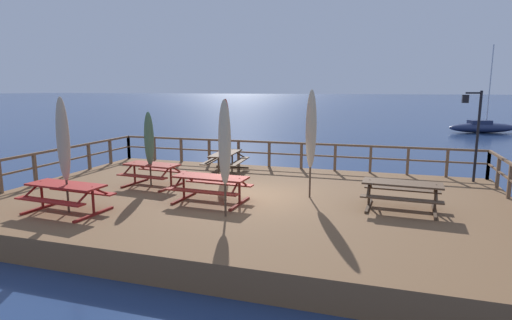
% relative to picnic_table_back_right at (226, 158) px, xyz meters
% --- Properties ---
extents(ground_plane, '(600.00, 600.00, 0.00)m').
position_rel_picnic_table_back_right_xyz_m(ground_plane, '(2.06, -3.29, -1.22)').
color(ground_plane, navy).
extents(wooden_deck, '(15.42, 9.90, 0.66)m').
position_rel_picnic_table_back_right_xyz_m(wooden_deck, '(2.06, -3.29, -0.89)').
color(wooden_deck, brown).
rests_on(wooden_deck, ground).
extents(railing_waterside_far, '(15.22, 0.10, 1.09)m').
position_rel_picnic_table_back_right_xyz_m(railing_waterside_far, '(2.06, 1.51, 0.16)').
color(railing_waterside_far, brown).
rests_on(railing_waterside_far, wooden_deck).
extents(railing_side_left, '(0.10, 9.70, 1.09)m').
position_rel_picnic_table_back_right_xyz_m(railing_side_left, '(-5.50, -3.29, 0.16)').
color(railing_side_left, brown).
rests_on(railing_side_left, wooden_deck).
extents(picnic_table_back_right, '(1.54, 2.21, 0.78)m').
position_rel_picnic_table_back_right_xyz_m(picnic_table_back_right, '(0.00, 0.00, 0.00)').
color(picnic_table_back_right, brown).
rests_on(picnic_table_back_right, wooden_deck).
extents(picnic_table_mid_left, '(2.13, 1.51, 0.78)m').
position_rel_picnic_table_back_right_xyz_m(picnic_table_mid_left, '(6.49, -3.45, -0.00)').
color(picnic_table_mid_left, brown).
rests_on(picnic_table_mid_left, wooden_deck).
extents(picnic_table_mid_right, '(2.23, 1.51, 0.78)m').
position_rel_picnic_table_back_right_xyz_m(picnic_table_mid_right, '(1.22, -4.26, 0.00)').
color(picnic_table_mid_right, maroon).
rests_on(picnic_table_mid_right, wooden_deck).
extents(picnic_table_mid_centre, '(1.98, 1.57, 0.78)m').
position_rel_picnic_table_back_right_xyz_m(picnic_table_mid_centre, '(-1.48, -3.01, -0.01)').
color(picnic_table_mid_centre, maroon).
rests_on(picnic_table_mid_centre, wooden_deck).
extents(picnic_table_back_left, '(2.24, 1.55, 0.78)m').
position_rel_picnic_table_back_right_xyz_m(picnic_table_back_left, '(-2.06, -6.33, 0.00)').
color(picnic_table_back_left, maroon).
rests_on(picnic_table_back_left, wooden_deck).
extents(patio_umbrella_tall_mid_left, '(0.32, 0.32, 2.88)m').
position_rel_picnic_table_back_right_xyz_m(patio_umbrella_tall_mid_left, '(0.00, 0.02, 1.27)').
color(patio_umbrella_tall_mid_left, '#4C3828').
rests_on(patio_umbrella_tall_mid_left, wooden_deck).
extents(patio_umbrella_short_back, '(0.32, 0.32, 3.25)m').
position_rel_picnic_table_back_right_xyz_m(patio_umbrella_short_back, '(3.88, -2.89, 1.50)').
color(patio_umbrella_short_back, '#4C3828').
rests_on(patio_umbrella_short_back, wooden_deck).
extents(patio_umbrella_tall_back_left, '(0.32, 0.32, 3.01)m').
position_rel_picnic_table_back_right_xyz_m(patio_umbrella_tall_back_left, '(2.14, -5.43, 1.35)').
color(patio_umbrella_tall_back_left, '#4C3828').
rests_on(patio_umbrella_tall_back_left, wooden_deck).
extents(patio_umbrella_tall_mid_right, '(0.32, 0.32, 2.52)m').
position_rel_picnic_table_back_right_xyz_m(patio_umbrella_tall_mid_right, '(-1.51, -3.06, 1.04)').
color(patio_umbrella_tall_mid_right, '#4C3828').
rests_on(patio_umbrella_tall_mid_right, wooden_deck).
extents(patio_umbrella_short_mid, '(0.32, 0.32, 3.07)m').
position_rel_picnic_table_back_right_xyz_m(patio_umbrella_short_mid, '(-2.00, -6.35, 1.39)').
color(patio_umbrella_short_mid, '#4C3828').
rests_on(patio_umbrella_short_mid, wooden_deck).
extents(lamp_post_hooked, '(0.66, 0.33, 3.20)m').
position_rel_picnic_table_back_right_xyz_m(lamp_post_hooked, '(8.89, 0.90, 1.55)').
color(lamp_post_hooked, black).
rests_on(lamp_post_hooked, wooden_deck).
extents(sailboat_distant, '(6.23, 3.35, 7.72)m').
position_rel_picnic_table_back_right_xyz_m(sailboat_distant, '(14.37, 26.37, -0.71)').
color(sailboat_distant, navy).
rests_on(sailboat_distant, ground).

